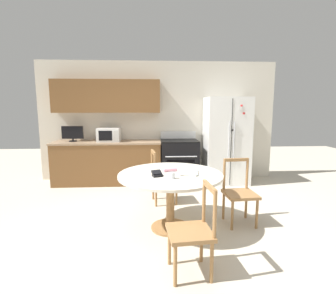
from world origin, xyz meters
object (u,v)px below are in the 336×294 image
refrigerator (226,140)px  candle_glass (172,176)px  dining_chair_far (163,178)px  wallet (157,174)px  microwave (109,135)px  countertop_tv (73,133)px  oven_range (179,161)px  dining_chair_right (239,193)px  dining_chair_near (193,232)px

refrigerator → candle_glass: 2.71m
dining_chair_far → wallet: size_ratio=5.74×
microwave → refrigerator: bearing=-2.0°
countertop_tv → dining_chair_far: bearing=-34.3°
oven_range → countertop_tv: countertop_tv is taller
countertop_tv → oven_range: bearing=-1.8°
dining_chair_right → wallet: (-1.15, -0.23, 0.35)m
countertop_tv → wallet: 2.93m
refrigerator → dining_chair_right: size_ratio=2.02×
countertop_tv → dining_chair_near: (2.06, -3.21, -0.64)m
refrigerator → candle_glass: size_ratio=23.04×
candle_glass → wallet: (-0.18, 0.12, -0.01)m
countertop_tv → wallet: bearing=-53.7°
countertop_tv → dining_chair_near: countertop_tv is taller
dining_chair_far → dining_chair_right: same height
dining_chair_near → dining_chair_far: bearing=1.1°
dining_chair_near → wallet: 0.98m
dining_chair_far → oven_range: bearing=153.5°
microwave → dining_chair_near: size_ratio=0.52×
candle_glass → dining_chair_far: bearing=93.1°
refrigerator → microwave: 2.49m
dining_chair_far → dining_chair_near: bearing=-1.4°
dining_chair_near → oven_range: bearing=-8.7°
candle_glass → countertop_tv: bearing=127.7°
wallet → countertop_tv: bearing=126.3°
refrigerator → countertop_tv: size_ratio=4.16×
oven_range → refrigerator: bearing=-2.5°
oven_range → countertop_tv: size_ratio=2.47×
oven_range → dining_chair_near: 3.14m
dining_chair_near → dining_chair_right: bearing=-42.6°
dining_chair_far → candle_glass: size_ratio=11.40×
oven_range → microwave: microwave is taller
dining_chair_far → dining_chair_right: 1.35m
dining_chair_right → microwave: bearing=-48.6°
refrigerator → oven_range: size_ratio=1.69×
dining_chair_near → wallet: dining_chair_near is taller
candle_glass → wallet: 0.22m
candle_glass → dining_chair_right: bearing=19.5°
refrigerator → wallet: 2.71m
countertop_tv → dining_chair_right: countertop_tv is taller
dining_chair_far → wallet: (-0.11, -1.09, 0.35)m
countertop_tv → candle_glass: 3.13m
dining_chair_right → dining_chair_far: bearing=-43.8°
microwave → dining_chair_right: 3.04m
dining_chair_right → candle_glass: (-0.97, -0.35, 0.36)m
microwave → wallet: size_ratio=2.97×
microwave → dining_chair_far: (1.08, -1.23, -0.61)m
refrigerator → wallet: bearing=-124.2°
wallet → dining_chair_near: bearing=-69.0°
dining_chair_right → wallet: size_ratio=5.74×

